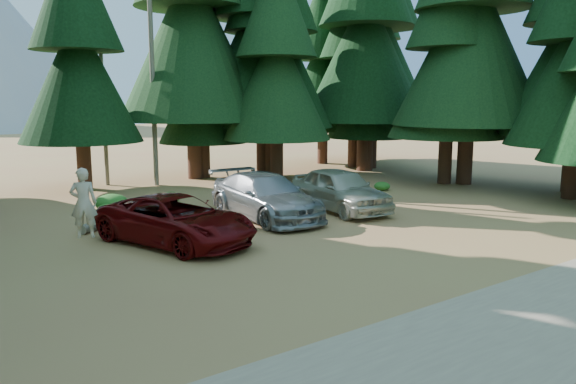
% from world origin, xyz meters
% --- Properties ---
extents(ground, '(160.00, 160.00, 0.00)m').
position_xyz_m(ground, '(0.00, 0.00, 0.00)').
color(ground, '#B3734C').
rests_on(ground, ground).
extents(gravel_strip, '(26.00, 3.50, 0.01)m').
position_xyz_m(gravel_strip, '(0.00, -6.50, 0.01)').
color(gravel_strip, tan).
rests_on(gravel_strip, ground).
extents(forest_belt_north, '(36.00, 7.00, 22.00)m').
position_xyz_m(forest_belt_north, '(0.00, 15.00, 0.00)').
color(forest_belt_north, black).
rests_on(forest_belt_north, ground).
extents(forest_belt_east, '(6.00, 22.00, 22.00)m').
position_xyz_m(forest_belt_east, '(15.50, 4.00, 0.00)').
color(forest_belt_east, black).
rests_on(forest_belt_east, ground).
extents(snag_front, '(0.24, 0.24, 12.00)m').
position_xyz_m(snag_front, '(0.80, 14.50, 6.00)').
color(snag_front, gray).
rests_on(snag_front, ground).
extents(snag_back, '(0.20, 0.20, 10.00)m').
position_xyz_m(snag_back, '(-1.20, 16.00, 5.00)').
color(snag_back, gray).
rests_on(snag_back, ground).
extents(red_pickup, '(3.94, 5.78, 1.47)m').
position_xyz_m(red_pickup, '(-3.31, 3.20, 0.73)').
color(red_pickup, '#5F0809').
rests_on(red_pickup, ground).
extents(silver_minivan_center, '(2.55, 5.70, 1.62)m').
position_xyz_m(silver_minivan_center, '(0.91, 4.69, 0.81)').
color(silver_minivan_center, gray).
rests_on(silver_minivan_center, ground).
extents(silver_minivan_right, '(2.51, 5.12, 1.68)m').
position_xyz_m(silver_minivan_right, '(4.03, 4.12, 0.84)').
color(silver_minivan_right, beige).
rests_on(silver_minivan_right, ground).
extents(frisbee_player, '(0.83, 0.69, 1.93)m').
position_xyz_m(frisbee_player, '(-6.00, 3.18, 1.56)').
color(frisbee_player, beige).
rests_on(frisbee_player, ground).
extents(log_left, '(3.88, 2.87, 0.32)m').
position_xyz_m(log_left, '(-3.48, 7.29, 0.16)').
color(log_left, gray).
rests_on(log_left, ground).
extents(log_mid, '(3.30, 1.51, 0.28)m').
position_xyz_m(log_mid, '(3.72, 9.99, 0.14)').
color(log_mid, gray).
rests_on(log_mid, ground).
extents(log_right, '(5.09, 1.20, 0.33)m').
position_xyz_m(log_right, '(4.74, 7.06, 0.16)').
color(log_right, gray).
rests_on(log_right, ground).
extents(shrub_far_left, '(0.76, 0.76, 0.42)m').
position_xyz_m(shrub_far_left, '(-3.61, 8.68, 0.21)').
color(shrub_far_left, '#2E671F').
rests_on(shrub_far_left, ground).
extents(shrub_left, '(0.86, 0.86, 0.47)m').
position_xyz_m(shrub_left, '(-1.90, 8.83, 0.24)').
color(shrub_left, '#2E671F').
rests_on(shrub_left, ground).
extents(shrub_center_left, '(1.25, 1.25, 0.69)m').
position_xyz_m(shrub_center_left, '(-3.27, 9.18, 0.34)').
color(shrub_center_left, '#2E671F').
rests_on(shrub_center_left, ground).
extents(shrub_center_right, '(0.85, 0.85, 0.47)m').
position_xyz_m(shrub_center_right, '(-0.67, 9.56, 0.23)').
color(shrub_center_right, '#2E671F').
rests_on(shrub_center_right, ground).
extents(shrub_right, '(1.04, 1.04, 0.57)m').
position_xyz_m(shrub_right, '(1.96, 7.95, 0.28)').
color(shrub_right, '#2E671F').
rests_on(shrub_right, ground).
extents(shrub_far_right, '(1.15, 1.15, 0.63)m').
position_xyz_m(shrub_far_right, '(8.78, 9.96, 0.32)').
color(shrub_far_right, '#2E671F').
rests_on(shrub_far_right, ground).
extents(shrub_edge_east, '(0.76, 0.76, 0.42)m').
position_xyz_m(shrub_edge_east, '(8.87, 6.62, 0.21)').
color(shrub_edge_east, '#2E671F').
rests_on(shrub_edge_east, ground).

